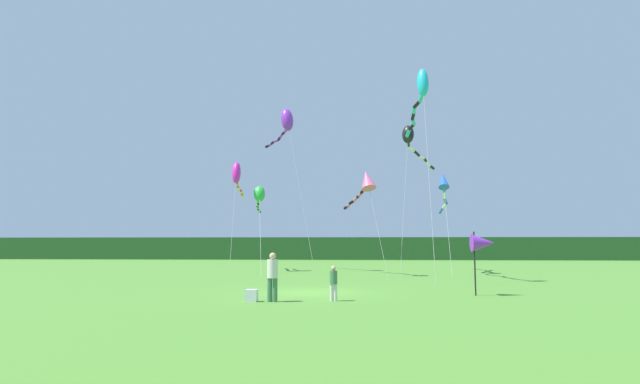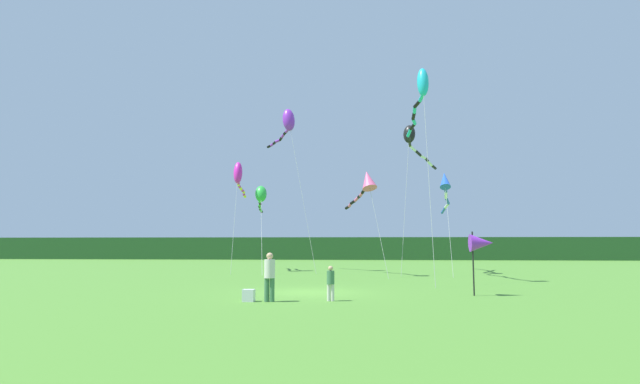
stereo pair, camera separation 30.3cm
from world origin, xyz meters
name	(u,v)px [view 1 (the left image)]	position (x,y,z in m)	size (l,w,h in m)	color
ground_plane	(310,292)	(0.00, 0.00, 0.00)	(120.00, 120.00, 0.00)	#4C842D
distant_treeline	(340,248)	(0.00, 45.00, 1.46)	(108.00, 3.16, 2.91)	#234C23
person_adult	(273,274)	(-1.02, -3.54, 0.96)	(0.38, 0.38, 1.71)	#3F724C
person_child	(333,281)	(1.11, -3.16, 0.69)	(0.27, 0.27, 1.24)	silver
cooler_box	(252,296)	(-1.75, -3.53, 0.21)	(0.40, 0.36, 0.42)	silver
banner_flag_pole	(483,243)	(6.95, -0.88, 2.04)	(0.90, 0.70, 2.50)	black
kite_purple	(286,122)	(-3.26, 15.80, 11.28)	(4.66, 6.21, 12.36)	#B2B2B2
kite_magenta	(237,175)	(-6.94, 15.50, 7.17)	(0.94, 7.45, 8.27)	#B2B2B2
kite_blue	(444,187)	(8.20, 14.44, 6.08)	(1.42, 10.30, 7.14)	#B2B2B2
kite_black	(411,139)	(5.89, 13.79, 9.37)	(3.45, 6.85, 10.33)	#B2B2B2
kite_rainbow	(366,182)	(2.62, 10.91, 5.98)	(2.74, 6.16, 6.87)	#B2B2B2
kite_green	(259,195)	(-5.31, 16.04, 5.70)	(1.78, 8.02, 6.59)	#B2B2B2
kite_cyan	(420,94)	(5.58, 6.29, 10.36)	(0.71, 9.20, 11.58)	#B2B2B2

